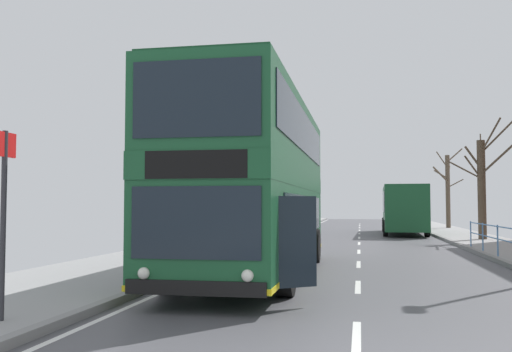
{
  "coord_description": "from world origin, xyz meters",
  "views": [
    {
      "loc": [
        0.07,
        -5.26,
        1.78
      ],
      "look_at": [
        -2.56,
        8.92,
        2.54
      ],
      "focal_mm": 39.58,
      "sensor_mm": 36.0,
      "label": 1
    }
  ],
  "objects_px": {
    "background_bus_far_lane": "(403,208)",
    "bare_tree_far_00": "(482,185)",
    "bus_stop_sign_near": "(4,203)",
    "bare_tree_far_01": "(448,188)",
    "double_decker_bus_main": "(257,184)"
  },
  "relations": [
    {
      "from": "double_decker_bus_main",
      "to": "background_bus_far_lane",
      "type": "relative_size",
      "value": 1.11
    },
    {
      "from": "background_bus_far_lane",
      "to": "bus_stop_sign_near",
      "type": "height_order",
      "value": "background_bus_far_lane"
    },
    {
      "from": "background_bus_far_lane",
      "to": "bare_tree_far_00",
      "type": "bearing_deg",
      "value": -66.1
    },
    {
      "from": "background_bus_far_lane",
      "to": "bare_tree_far_00",
      "type": "distance_m",
      "value": 8.09
    },
    {
      "from": "background_bus_far_lane",
      "to": "bus_stop_sign_near",
      "type": "bearing_deg",
      "value": -104.83
    },
    {
      "from": "double_decker_bus_main",
      "to": "bus_stop_sign_near",
      "type": "distance_m",
      "value": 7.37
    },
    {
      "from": "bare_tree_far_00",
      "to": "bare_tree_far_01",
      "type": "xyz_separation_m",
      "value": [
        0.49,
        14.53,
        0.28
      ]
    },
    {
      "from": "double_decker_bus_main",
      "to": "background_bus_far_lane",
      "type": "height_order",
      "value": "double_decker_bus_main"
    },
    {
      "from": "double_decker_bus_main",
      "to": "bus_stop_sign_near",
      "type": "relative_size",
      "value": 4.05
    },
    {
      "from": "bus_stop_sign_near",
      "to": "background_bus_far_lane",
      "type": "bearing_deg",
      "value": 75.17
    },
    {
      "from": "background_bus_far_lane",
      "to": "bus_stop_sign_near",
      "type": "relative_size",
      "value": 3.67
    },
    {
      "from": "double_decker_bus_main",
      "to": "background_bus_far_lane",
      "type": "xyz_separation_m",
      "value": [
        5.29,
        22.29,
        -0.71
      ]
    },
    {
      "from": "bus_stop_sign_near",
      "to": "bare_tree_far_01",
      "type": "xyz_separation_m",
      "value": [
        11.47,
        36.42,
        1.26
      ]
    },
    {
      "from": "bus_stop_sign_near",
      "to": "bare_tree_far_00",
      "type": "xyz_separation_m",
      "value": [
        10.98,
        21.89,
        0.98
      ]
    },
    {
      "from": "background_bus_far_lane",
      "to": "bus_stop_sign_near",
      "type": "distance_m",
      "value": 30.22
    }
  ]
}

